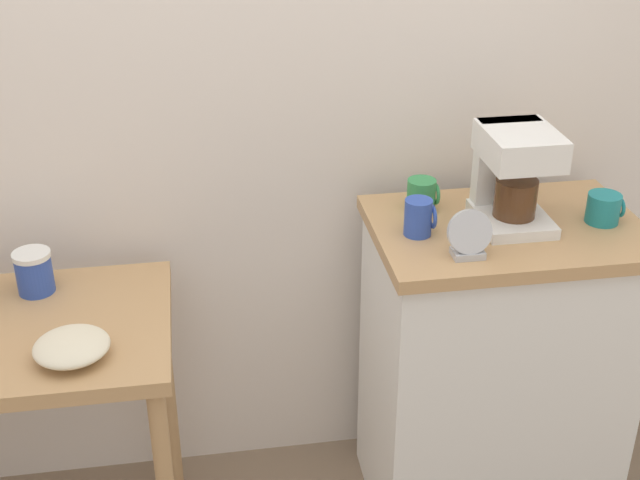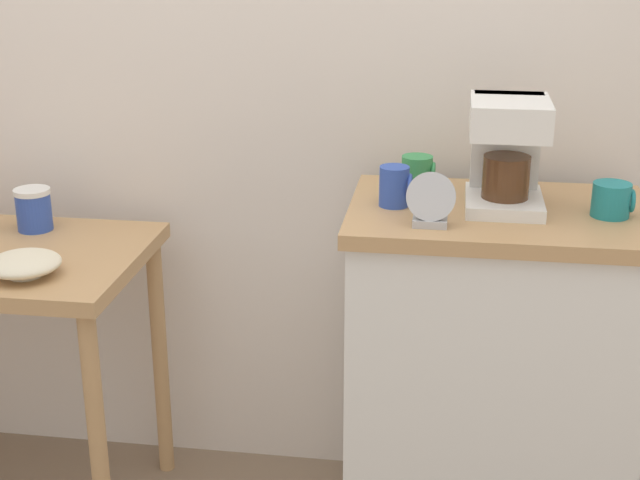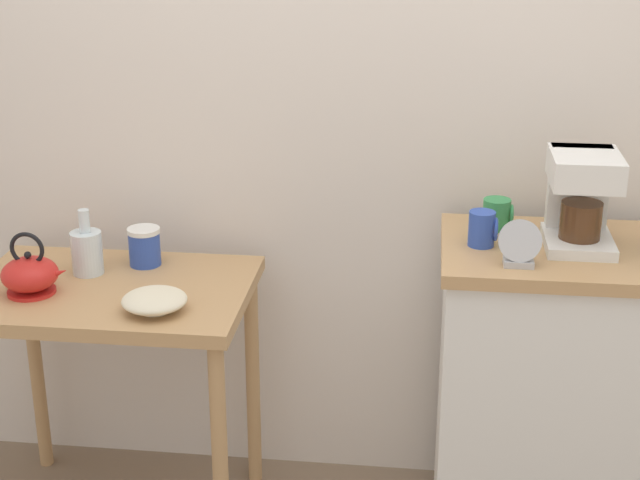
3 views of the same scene
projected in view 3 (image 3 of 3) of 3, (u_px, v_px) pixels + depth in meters
name	position (u px, v px, depth m)	size (l,w,h in m)	color
back_wall	(391.00, 50.00, 2.83)	(4.40, 0.10, 2.80)	silver
wooden_table	(112.00, 322.00, 2.80)	(0.80, 0.57, 0.78)	tan
kitchen_counter	(560.00, 399.00, 2.77)	(0.71, 0.49, 0.94)	white
bowl_stoneware	(154.00, 300.00, 2.59)	(0.18, 0.18, 0.06)	beige
teakettle	(31.00, 274.00, 2.69)	(0.19, 0.16, 0.18)	red
glass_carafe_vase	(87.00, 251.00, 2.82)	(0.09, 0.09, 0.20)	silver
canister_enamel	(145.00, 246.00, 2.89)	(0.10, 0.10, 0.12)	#2D4CAD
coffee_maker	(581.00, 195.00, 2.58)	(0.18, 0.22, 0.26)	white
mug_tall_green	(497.00, 214.00, 2.73)	(0.08, 0.08, 0.09)	#338C4C
mug_blue	(483.00, 229.00, 2.60)	(0.08, 0.07, 0.10)	#2D4CAD
table_clock	(520.00, 246.00, 2.46)	(0.11, 0.06, 0.12)	#B2B5BA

